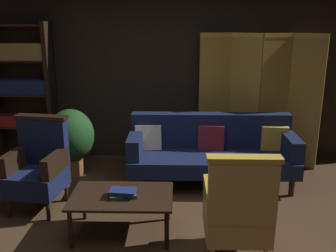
{
  "coord_description": "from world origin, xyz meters",
  "views": [
    {
      "loc": [
        0.09,
        -3.2,
        2.1
      ],
      "look_at": [
        0.0,
        0.8,
        0.95
      ],
      "focal_mm": 40.47,
      "sensor_mm": 36.0,
      "label": 1
    }
  ],
  "objects_px": {
    "velvet_couch": "(211,149)",
    "book_navy_cloth": "(123,192)",
    "coffee_table": "(122,199)",
    "book_green_cloth": "(123,195)",
    "bookshelf": "(23,89)",
    "folding_screen": "(259,99)",
    "armchair_wing_left": "(38,166)",
    "potted_plant": "(71,137)",
    "armchair_gilt_accent": "(238,209)"
  },
  "relations": [
    {
      "from": "bookshelf",
      "to": "potted_plant",
      "type": "height_order",
      "value": "bookshelf"
    },
    {
      "from": "coffee_table",
      "to": "book_green_cloth",
      "type": "height_order",
      "value": "book_green_cloth"
    },
    {
      "from": "armchair_gilt_accent",
      "to": "bookshelf",
      "type": "bearing_deg",
      "value": 139.19
    },
    {
      "from": "bookshelf",
      "to": "armchair_wing_left",
      "type": "height_order",
      "value": "bookshelf"
    },
    {
      "from": "book_navy_cloth",
      "to": "armchair_wing_left",
      "type": "bearing_deg",
      "value": 150.22
    },
    {
      "from": "armchair_wing_left",
      "to": "armchair_gilt_accent",
      "type": "bearing_deg",
      "value": -24.18
    },
    {
      "from": "book_green_cloth",
      "to": "book_navy_cloth",
      "type": "height_order",
      "value": "book_navy_cloth"
    },
    {
      "from": "folding_screen",
      "to": "bookshelf",
      "type": "xyz_separation_m",
      "value": [
        -3.41,
        0.1,
        0.11
      ]
    },
    {
      "from": "bookshelf",
      "to": "book_navy_cloth",
      "type": "height_order",
      "value": "bookshelf"
    },
    {
      "from": "folding_screen",
      "to": "armchair_wing_left",
      "type": "relative_size",
      "value": 1.83
    },
    {
      "from": "potted_plant",
      "to": "velvet_couch",
      "type": "bearing_deg",
      "value": -6.39
    },
    {
      "from": "folding_screen",
      "to": "book_navy_cloth",
      "type": "xyz_separation_m",
      "value": [
        -1.69,
        -1.96,
        -0.51
      ]
    },
    {
      "from": "velvet_couch",
      "to": "book_green_cloth",
      "type": "bearing_deg",
      "value": -126.5
    },
    {
      "from": "velvet_couch",
      "to": "book_navy_cloth",
      "type": "xyz_separation_m",
      "value": [
        -0.97,
        -1.32,
        0.02
      ]
    },
    {
      "from": "folding_screen",
      "to": "book_navy_cloth",
      "type": "distance_m",
      "value": 2.63
    },
    {
      "from": "book_green_cloth",
      "to": "bookshelf",
      "type": "bearing_deg",
      "value": 130.01
    },
    {
      "from": "velvet_couch",
      "to": "coffee_table",
      "type": "distance_m",
      "value": 1.62
    },
    {
      "from": "velvet_couch",
      "to": "book_navy_cloth",
      "type": "bearing_deg",
      "value": -126.5
    },
    {
      "from": "velvet_couch",
      "to": "potted_plant",
      "type": "relative_size",
      "value": 2.3
    },
    {
      "from": "bookshelf",
      "to": "armchair_gilt_accent",
      "type": "height_order",
      "value": "bookshelf"
    },
    {
      "from": "bookshelf",
      "to": "book_green_cloth",
      "type": "height_order",
      "value": "bookshelf"
    },
    {
      "from": "book_green_cloth",
      "to": "potted_plant",
      "type": "bearing_deg",
      "value": 120.89
    },
    {
      "from": "velvet_couch",
      "to": "book_green_cloth",
      "type": "distance_m",
      "value": 1.64
    },
    {
      "from": "folding_screen",
      "to": "bookshelf",
      "type": "bearing_deg",
      "value": 178.33
    },
    {
      "from": "armchair_wing_left",
      "to": "book_green_cloth",
      "type": "distance_m",
      "value": 1.19
    },
    {
      "from": "potted_plant",
      "to": "bookshelf",
      "type": "bearing_deg",
      "value": 146.95
    },
    {
      "from": "velvet_couch",
      "to": "armchair_gilt_accent",
      "type": "xyz_separation_m",
      "value": [
        0.08,
        -1.66,
        0.04
      ]
    },
    {
      "from": "folding_screen",
      "to": "potted_plant",
      "type": "xyz_separation_m",
      "value": [
        -2.6,
        -0.43,
        -0.45
      ]
    },
    {
      "from": "coffee_table",
      "to": "potted_plant",
      "type": "height_order",
      "value": "potted_plant"
    },
    {
      "from": "bookshelf",
      "to": "book_navy_cloth",
      "type": "bearing_deg",
      "value": -49.99
    },
    {
      "from": "folding_screen",
      "to": "potted_plant",
      "type": "relative_size",
      "value": 2.06
    },
    {
      "from": "velvet_couch",
      "to": "bookshelf",
      "type": "bearing_deg",
      "value": 164.68
    },
    {
      "from": "potted_plant",
      "to": "book_navy_cloth",
      "type": "bearing_deg",
      "value": -59.11
    },
    {
      "from": "folding_screen",
      "to": "armchair_wing_left",
      "type": "height_order",
      "value": "folding_screen"
    },
    {
      "from": "potted_plant",
      "to": "armchair_gilt_accent",
      "type": "bearing_deg",
      "value": -43.57
    },
    {
      "from": "coffee_table",
      "to": "book_navy_cloth",
      "type": "xyz_separation_m",
      "value": [
        0.02,
        -0.04,
        0.1
      ]
    },
    {
      "from": "armchair_gilt_accent",
      "to": "potted_plant",
      "type": "xyz_separation_m",
      "value": [
        -1.97,
        1.88,
        0.04
      ]
    },
    {
      "from": "armchair_gilt_accent",
      "to": "book_green_cloth",
      "type": "bearing_deg",
      "value": 161.79
    },
    {
      "from": "book_green_cloth",
      "to": "book_navy_cloth",
      "type": "relative_size",
      "value": 1.03
    },
    {
      "from": "coffee_table",
      "to": "potted_plant",
      "type": "relative_size",
      "value": 1.09
    },
    {
      "from": "armchair_gilt_accent",
      "to": "potted_plant",
      "type": "relative_size",
      "value": 1.13
    },
    {
      "from": "armchair_gilt_accent",
      "to": "book_green_cloth",
      "type": "distance_m",
      "value": 1.12
    },
    {
      "from": "folding_screen",
      "to": "armchair_wing_left",
      "type": "bearing_deg",
      "value": -153.32
    },
    {
      "from": "velvet_couch",
      "to": "potted_plant",
      "type": "distance_m",
      "value": 1.9
    },
    {
      "from": "bookshelf",
      "to": "armchair_gilt_accent",
      "type": "bearing_deg",
      "value": -40.81
    },
    {
      "from": "velvet_couch",
      "to": "book_green_cloth",
      "type": "xyz_separation_m",
      "value": [
        -0.97,
        -1.32,
        -0.01
      ]
    },
    {
      "from": "folding_screen",
      "to": "book_green_cloth",
      "type": "distance_m",
      "value": 2.64
    },
    {
      "from": "armchair_gilt_accent",
      "to": "potted_plant",
      "type": "bearing_deg",
      "value": 136.43
    },
    {
      "from": "book_navy_cloth",
      "to": "book_green_cloth",
      "type": "bearing_deg",
      "value": 0.0
    },
    {
      "from": "armchair_wing_left",
      "to": "velvet_couch",
      "type": "bearing_deg",
      "value": 19.89
    }
  ]
}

